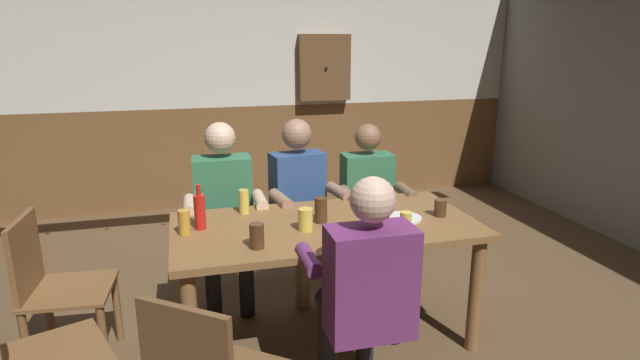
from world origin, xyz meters
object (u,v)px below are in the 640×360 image
at_px(chair_empty_near_right, 54,287).
at_px(pint_glass_3, 184,222).
at_px(person_3, 365,285).
at_px(pint_glass_6, 440,208).
at_px(plate_0, 404,218).
at_px(bottle_0, 200,211).
at_px(pint_glass_1, 405,224).
at_px(person_1, 301,199).
at_px(pint_glass_5, 257,236).
at_px(pint_glass_4, 244,202).
at_px(wall_dart_cabinet, 324,68).
at_px(dining_table, 326,240).
at_px(bottle_1, 383,216).
at_px(pint_glass_2, 305,220).
at_px(person_0, 224,206).
at_px(table_candle, 380,204).
at_px(chair_empty_near_left, 31,358).
at_px(pint_glass_0, 321,210).
at_px(person_2, 370,198).

relative_size(chair_empty_near_right, pint_glass_3, 6.27).
distance_m(person_3, pint_glass_6, 0.94).
relative_size(plate_0, bottle_0, 0.82).
distance_m(chair_empty_near_right, pint_glass_6, 2.25).
bearing_deg(plate_0, pint_glass_1, -112.60).
distance_m(person_1, pint_glass_5, 1.05).
height_order(pint_glass_4, pint_glass_6, pint_glass_4).
relative_size(pint_glass_1, wall_dart_cabinet, 0.20).
xyz_separation_m(dining_table, pint_glass_3, (-0.80, 0.03, 0.17)).
relative_size(bottle_0, bottle_1, 0.91).
xyz_separation_m(person_1, pint_glass_2, (-0.15, -0.75, 0.12)).
bearing_deg(pint_glass_2, pint_glass_4, 127.14).
height_order(dining_table, pint_glass_6, pint_glass_6).
relative_size(person_0, bottle_0, 4.77).
distance_m(table_candle, bottle_1, 0.44).
height_order(pint_glass_3, pint_glass_5, pint_glass_3).
distance_m(person_3, plate_0, 0.77).
xyz_separation_m(person_3, pint_glass_3, (-0.80, 0.70, 0.15)).
bearing_deg(pint_glass_6, person_3, -139.37).
bearing_deg(chair_empty_near_left, pint_glass_0, 91.08).
bearing_deg(wall_dart_cabinet, dining_table, -105.64).
distance_m(dining_table, wall_dart_cabinet, 2.97).
distance_m(person_1, chair_empty_near_left, 1.94).
xyz_separation_m(bottle_1, pint_glass_0, (-0.27, 0.29, -0.04)).
height_order(person_3, pint_glass_5, person_3).
relative_size(bottle_1, pint_glass_4, 1.92).
distance_m(table_candle, pint_glass_5, 0.93).
distance_m(chair_empty_near_left, pint_glass_4, 1.39).
xyz_separation_m(dining_table, pint_glass_4, (-0.44, 0.31, 0.18)).
bearing_deg(pint_glass_2, pint_glass_1, -24.12).
xyz_separation_m(person_0, wall_dart_cabinet, (1.30, 2.08, 0.80)).
xyz_separation_m(person_1, table_candle, (0.38, -0.54, 0.10)).
distance_m(bottle_0, pint_glass_3, 0.11).
xyz_separation_m(chair_empty_near_right, table_candle, (1.91, 0.01, 0.31)).
bearing_deg(chair_empty_near_left, wall_dart_cabinet, 124.96).
relative_size(pint_glass_0, pint_glass_5, 1.14).
height_order(person_0, table_candle, person_0).
distance_m(chair_empty_near_left, plate_0, 2.02).
bearing_deg(pint_glass_4, pint_glass_0, -34.51).
bearing_deg(pint_glass_6, chair_empty_near_right, 175.22).
distance_m(person_2, wall_dart_cabinet, 2.26).
relative_size(person_0, pint_glass_6, 11.95).
relative_size(person_2, pint_glass_4, 8.01).
relative_size(person_1, table_candle, 15.65).
bearing_deg(table_candle, pint_glass_0, -164.99).
bearing_deg(person_0, pint_glass_4, 106.39).
xyz_separation_m(pint_glass_5, pint_glass_6, (1.15, 0.20, -0.01)).
xyz_separation_m(person_0, table_candle, (0.93, -0.54, 0.10)).
height_order(person_0, chair_empty_near_right, person_0).
bearing_deg(chair_empty_near_left, plate_0, 83.67).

